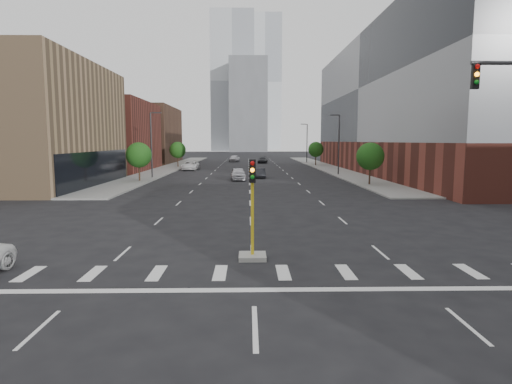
{
  "coord_description": "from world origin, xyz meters",
  "views": [
    {
      "loc": [
        -0.19,
        -9.43,
        5.19
      ],
      "look_at": [
        0.23,
        12.97,
        2.5
      ],
      "focal_mm": 30.0,
      "sensor_mm": 36.0,
      "label": 1
    }
  ],
  "objects_px": {
    "car_far_left": "(190,166)",
    "car_distant": "(234,158)",
    "median_traffic_signal": "(252,237)",
    "car_deep_right": "(263,160)",
    "car_near_left": "(238,174)",
    "car_mid_right": "(260,173)"
  },
  "relations": [
    {
      "from": "car_far_left",
      "to": "car_near_left",
      "type": "bearing_deg",
      "value": -63.97
    },
    {
      "from": "median_traffic_signal",
      "to": "car_near_left",
      "type": "bearing_deg",
      "value": 92.25
    },
    {
      "from": "median_traffic_signal",
      "to": "car_distant",
      "type": "height_order",
      "value": "median_traffic_signal"
    },
    {
      "from": "car_mid_right",
      "to": "car_deep_right",
      "type": "height_order",
      "value": "car_deep_right"
    },
    {
      "from": "median_traffic_signal",
      "to": "car_distant",
      "type": "bearing_deg",
      "value": 92.33
    },
    {
      "from": "car_far_left",
      "to": "car_distant",
      "type": "distance_m",
      "value": 30.73
    },
    {
      "from": "car_deep_right",
      "to": "car_far_left",
      "type": "bearing_deg",
      "value": -112.71
    },
    {
      "from": "median_traffic_signal",
      "to": "car_distant",
      "type": "xyz_separation_m",
      "value": [
        -3.58,
        87.88,
        -0.12
      ]
    },
    {
      "from": "car_far_left",
      "to": "car_distant",
      "type": "relative_size",
      "value": 1.16
    },
    {
      "from": "car_far_left",
      "to": "car_deep_right",
      "type": "xyz_separation_m",
      "value": [
        13.75,
        23.05,
        -0.11
      ]
    },
    {
      "from": "car_mid_right",
      "to": "car_distant",
      "type": "bearing_deg",
      "value": 94.48
    },
    {
      "from": "car_mid_right",
      "to": "car_far_left",
      "type": "bearing_deg",
      "value": 124.61
    },
    {
      "from": "car_far_left",
      "to": "car_deep_right",
      "type": "bearing_deg",
      "value": 60.78
    },
    {
      "from": "car_near_left",
      "to": "car_deep_right",
      "type": "relative_size",
      "value": 1.02
    },
    {
      "from": "median_traffic_signal",
      "to": "car_near_left",
      "type": "distance_m",
      "value": 38.16
    },
    {
      "from": "car_deep_right",
      "to": "car_distant",
      "type": "xyz_separation_m",
      "value": [
        -6.82,
        6.89,
        0.15
      ]
    },
    {
      "from": "car_deep_right",
      "to": "car_mid_right",
      "type": "bearing_deg",
      "value": -84.45
    },
    {
      "from": "car_near_left",
      "to": "median_traffic_signal",
      "type": "bearing_deg",
      "value": -90.92
    },
    {
      "from": "car_near_left",
      "to": "car_far_left",
      "type": "height_order",
      "value": "car_near_left"
    },
    {
      "from": "car_far_left",
      "to": "car_distant",
      "type": "height_order",
      "value": "car_distant"
    },
    {
      "from": "median_traffic_signal",
      "to": "car_mid_right",
      "type": "height_order",
      "value": "median_traffic_signal"
    },
    {
      "from": "car_mid_right",
      "to": "car_far_left",
      "type": "height_order",
      "value": "car_far_left"
    }
  ]
}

